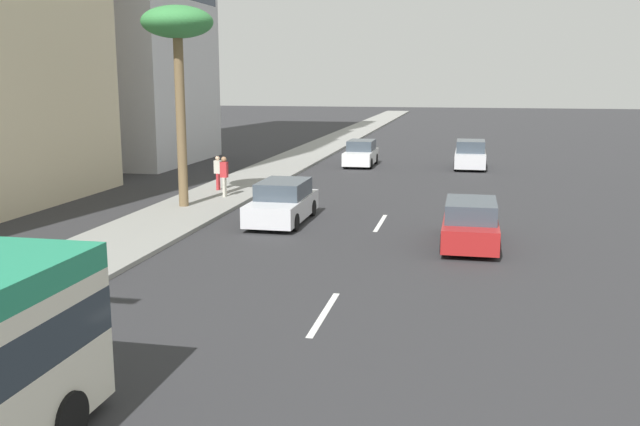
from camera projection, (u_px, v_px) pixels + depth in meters
The scene contains 11 objects.
ground_plane at pixel (399, 193), 33.98m from camera, with size 198.00×198.00×0.00m, color #2D2D30.
sidewalk_right at pixel (239, 186), 35.61m from camera, with size 162.00×3.54×0.15m, color gray.
lane_stripe_mid at pixel (324, 314), 16.56m from camera, with size 3.20×0.16×0.01m, color silver.
lane_stripe_far at pixel (381, 223), 26.88m from camera, with size 3.20×0.16×0.01m, color silver.
car_lead at pixel (283, 203), 27.02m from camera, with size 4.66×1.92×1.58m.
car_second at pixel (470, 224), 23.24m from camera, with size 4.64×1.84×1.53m.
car_third at pixel (470, 155), 42.91m from camera, with size 4.41×1.88×1.72m.
car_fifth at pixel (361, 154), 44.19m from camera, with size 4.16×1.79×1.59m.
pedestrian_near_lamp at pixel (224, 174), 31.75m from camera, with size 0.30×0.33×1.82m.
pedestrian_mid_block at pixel (218, 171), 33.71m from camera, with size 0.30×0.35×1.64m.
palm_tree at pixel (178, 31), 28.29m from camera, with size 2.89×2.89×8.17m.
Camera 1 is at (-2.12, -3.17, 5.48)m, focal length 39.50 mm.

